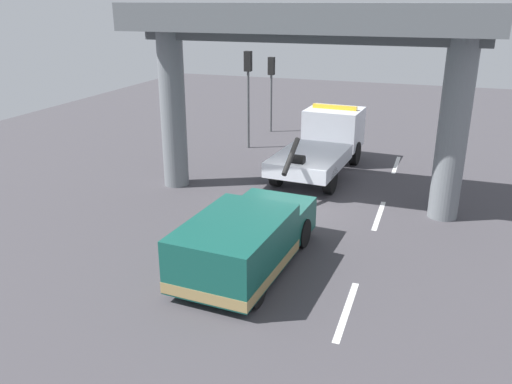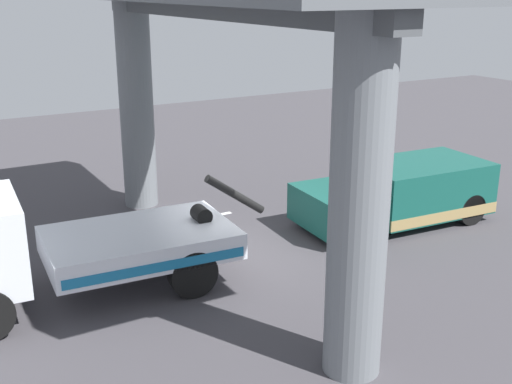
{
  "view_description": "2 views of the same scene",
  "coord_description": "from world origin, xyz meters",
  "px_view_note": "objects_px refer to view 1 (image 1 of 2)",
  "views": [
    {
      "loc": [
        -16.43,
        -4.38,
        6.69
      ],
      "look_at": [
        -1.8,
        0.78,
        1.0
      ],
      "focal_mm": 36.75,
      "sensor_mm": 36.0,
      "label": 1
    },
    {
      "loc": [
        6.55,
        12.03,
        6.01
      ],
      "look_at": [
        -0.27,
        0.27,
        1.65
      ],
      "focal_mm": 44.97,
      "sensor_mm": 36.0,
      "label": 2
    }
  ],
  "objects_px": {
    "tow_truck_white": "(324,141)",
    "traffic_light_near": "(248,79)",
    "towed_van_green": "(245,242)",
    "traffic_light_far": "(271,78)"
  },
  "relations": [
    {
      "from": "tow_truck_white",
      "to": "towed_van_green",
      "type": "height_order",
      "value": "tow_truck_white"
    },
    {
      "from": "towed_van_green",
      "to": "traffic_light_near",
      "type": "xyz_separation_m",
      "value": [
        11.4,
        4.09,
        2.51
      ]
    },
    {
      "from": "tow_truck_white",
      "to": "traffic_light_far",
      "type": "height_order",
      "value": "traffic_light_far"
    },
    {
      "from": "tow_truck_white",
      "to": "towed_van_green",
      "type": "distance_m",
      "value": 9.24
    },
    {
      "from": "tow_truck_white",
      "to": "towed_van_green",
      "type": "bearing_deg",
      "value": 179.65
    },
    {
      "from": "tow_truck_white",
      "to": "traffic_light_far",
      "type": "relative_size",
      "value": 1.86
    },
    {
      "from": "tow_truck_white",
      "to": "towed_van_green",
      "type": "relative_size",
      "value": 1.37
    },
    {
      "from": "tow_truck_white",
      "to": "traffic_light_near",
      "type": "bearing_deg",
      "value": 62.34
    },
    {
      "from": "tow_truck_white",
      "to": "traffic_light_far",
      "type": "bearing_deg",
      "value": 36.14
    },
    {
      "from": "tow_truck_white",
      "to": "traffic_light_near",
      "type": "distance_m",
      "value": 5.12
    }
  ]
}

